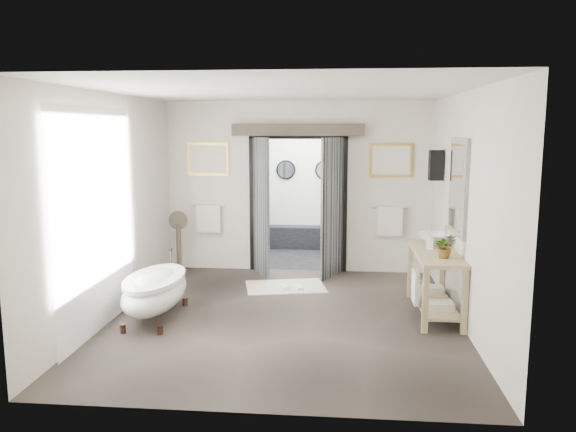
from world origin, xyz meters
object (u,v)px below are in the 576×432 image
Objects in this scene: vanity at (433,277)px; basin at (434,239)px; clawfoot_tub at (155,291)px; rug at (285,287)px.

basin is (0.06, 0.44, 0.42)m from vanity.
vanity reaches higher than clawfoot_tub.
rug is 2.63× the size of basin.
clawfoot_tub is at bearing -171.84° from vanity.
vanity reaches higher than rug.
clawfoot_tub is 3.64m from vanity.
vanity is 0.61m from basin.
clawfoot_tub is 2.25m from rug.
rug is (1.53, 1.60, -0.37)m from clawfoot_tub.
basin is at bearing -16.90° from rug.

